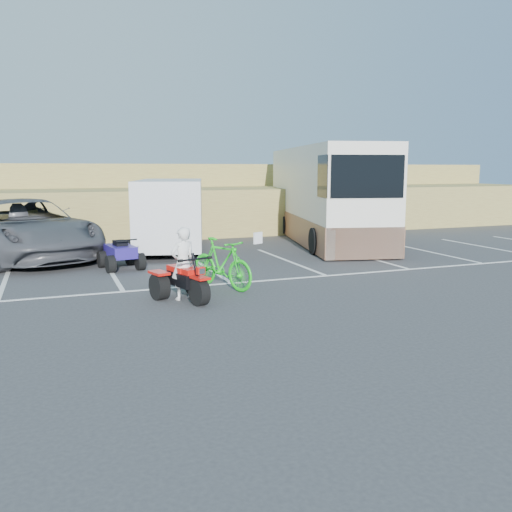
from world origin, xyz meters
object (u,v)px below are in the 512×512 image
object	(u,v)px
rider	(183,264)
rv_motorhome	(325,201)
quad_atv_blue	(121,269)
green_dirt_bike	(222,263)
quad_atv_green	(150,255)
grey_pickup	(25,229)
red_trike_atv	(187,301)
cargo_trailer	(171,213)

from	to	relation	value
rider	rv_motorhome	size ratio (longest dim) A/B	0.15
quad_atv_blue	green_dirt_bike	bearing A→B (deg)	-69.79
green_dirt_bike	quad_atv_blue	distance (m)	4.07
quad_atv_blue	quad_atv_green	world-z (taller)	quad_atv_green
grey_pickup	green_dirt_bike	bearing A→B (deg)	-73.47
rv_motorhome	quad_atv_blue	size ratio (longest dim) A/B	7.38
red_trike_atv	rider	xyz separation A→B (m)	(-0.04, 0.14, 0.81)
quad_atv_blue	rider	bearing A→B (deg)	-88.04
rider	green_dirt_bike	distance (m)	1.39
red_trike_atv	quad_atv_blue	bearing A→B (deg)	85.57
cargo_trailer	rv_motorhome	world-z (taller)	rv_motorhome
grey_pickup	quad_atv_green	bearing A→B (deg)	-28.83
green_dirt_bike	grey_pickup	bearing A→B (deg)	99.80
rider	quad_atv_blue	size ratio (longest dim) A/B	1.14
cargo_trailer	rv_motorhome	size ratio (longest dim) A/B	0.55
rider	quad_atv_blue	xyz separation A→B (m)	(-0.83, 4.29, -0.81)
red_trike_atv	cargo_trailer	distance (m)	7.61
grey_pickup	rv_motorhome	world-z (taller)	rv_motorhome
quad_atv_green	green_dirt_bike	bearing A→B (deg)	-58.94
cargo_trailer	rider	bearing A→B (deg)	-84.68
green_dirt_bike	quad_atv_green	distance (m)	5.86
rv_motorhome	grey_pickup	bearing A→B (deg)	-163.76
green_dirt_bike	cargo_trailer	bearing A→B (deg)	63.14
green_dirt_bike	rider	bearing A→B (deg)	-170.86
red_trike_atv	quad_atv_green	distance (m)	6.72
rider	rv_motorhome	distance (m)	10.96
grey_pickup	rv_motorhome	distance (m)	11.13
grey_pickup	quad_atv_blue	world-z (taller)	grey_pickup
grey_pickup	quad_atv_blue	bearing A→B (deg)	-67.28
green_dirt_bike	cargo_trailer	size ratio (longest dim) A/B	0.36
quad_atv_blue	quad_atv_green	size ratio (longest dim) A/B	0.84
quad_atv_green	rv_motorhome	bearing A→B (deg)	33.74
rv_motorhome	quad_atv_green	distance (m)	7.51
rv_motorhome	cargo_trailer	bearing A→B (deg)	-161.46
rider	rv_motorhome	world-z (taller)	rv_motorhome
grey_pickup	quad_atv_green	size ratio (longest dim) A/B	4.09
green_dirt_bike	grey_pickup	world-z (taller)	grey_pickup
rv_motorhome	quad_atv_blue	world-z (taller)	rv_motorhome
green_dirt_bike	cargo_trailer	xyz separation A→B (m)	(0.16, 6.46, 0.73)
cargo_trailer	red_trike_atv	bearing A→B (deg)	-84.18
grey_pickup	quad_atv_blue	size ratio (longest dim) A/B	4.85
quad_atv_blue	grey_pickup	bearing A→B (deg)	122.48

